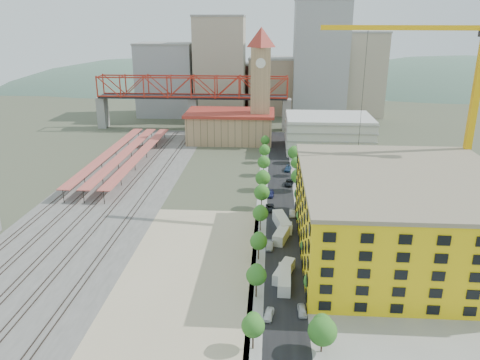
# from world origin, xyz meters

# --- Properties ---
(ground) EXTENTS (400.00, 400.00, 0.00)m
(ground) POSITION_xyz_m (0.00, 0.00, 0.00)
(ground) COLOR #474C38
(ground) RESTS_ON ground
(ballast_strip) EXTENTS (36.00, 165.00, 0.06)m
(ballast_strip) POSITION_xyz_m (-36.00, 17.50, 0.03)
(ballast_strip) COLOR #605E59
(ballast_strip) RESTS_ON ground
(dirt_lot) EXTENTS (28.00, 67.00, 0.06)m
(dirt_lot) POSITION_xyz_m (-4.00, -31.50, 0.03)
(dirt_lot) COLOR tan
(dirt_lot) RESTS_ON ground
(street_asphalt) EXTENTS (12.00, 170.00, 0.06)m
(street_asphalt) POSITION_xyz_m (16.00, 15.00, 0.03)
(street_asphalt) COLOR black
(street_asphalt) RESTS_ON ground
(sidewalk_west) EXTENTS (3.00, 170.00, 0.04)m
(sidewalk_west) POSITION_xyz_m (10.50, 15.00, 0.02)
(sidewalk_west) COLOR gray
(sidewalk_west) RESTS_ON ground
(sidewalk_east) EXTENTS (3.00, 170.00, 0.04)m
(sidewalk_east) POSITION_xyz_m (21.50, 15.00, 0.02)
(sidewalk_east) COLOR gray
(sidewalk_east) RESTS_ON ground
(construction_pad) EXTENTS (50.00, 90.00, 0.06)m
(construction_pad) POSITION_xyz_m (45.00, -20.00, 0.03)
(construction_pad) COLOR gray
(construction_pad) RESTS_ON ground
(rail_tracks) EXTENTS (26.56, 160.00, 0.18)m
(rail_tracks) POSITION_xyz_m (-37.80, 17.50, 0.15)
(rail_tracks) COLOR #382B23
(rail_tracks) RESTS_ON ground
(platform_canopies) EXTENTS (16.00, 80.00, 4.12)m
(platform_canopies) POSITION_xyz_m (-41.00, 45.00, 3.99)
(platform_canopies) COLOR #D05C50
(platform_canopies) RESTS_ON ground
(station_hall) EXTENTS (38.00, 24.00, 13.10)m
(station_hall) POSITION_xyz_m (-5.00, 82.00, 6.67)
(station_hall) COLOR tan
(station_hall) RESTS_ON ground
(clock_tower) EXTENTS (12.00, 12.00, 52.00)m
(clock_tower) POSITION_xyz_m (8.00, 79.99, 28.70)
(clock_tower) COLOR tan
(clock_tower) RESTS_ON ground
(parking_garage) EXTENTS (34.00, 26.00, 14.00)m
(parking_garage) POSITION_xyz_m (36.00, 70.00, 7.00)
(parking_garage) COLOR silver
(parking_garage) RESTS_ON ground
(truss_bridge) EXTENTS (94.00, 9.60, 25.60)m
(truss_bridge) POSITION_xyz_m (-25.00, 105.00, 18.86)
(truss_bridge) COLOR gray
(truss_bridge) RESTS_ON ground
(construction_building) EXTENTS (44.60, 50.60, 18.80)m
(construction_building) POSITION_xyz_m (42.00, -20.00, 9.41)
(construction_building) COLOR yellow
(construction_building) RESTS_ON ground
(street_trees) EXTENTS (15.40, 124.40, 8.00)m
(street_trees) POSITION_xyz_m (16.00, 5.00, 0.00)
(street_trees) COLOR #317021
(street_trees) RESTS_ON ground
(skyline) EXTENTS (133.00, 46.00, 60.00)m
(skyline) POSITION_xyz_m (7.47, 142.31, 22.81)
(skyline) COLOR #9EA0A3
(skyline) RESTS_ON ground
(distant_hills) EXTENTS (647.00, 264.00, 227.00)m
(distant_hills) POSITION_xyz_m (45.28, 260.00, -79.54)
(distant_hills) COLOR #4C6B59
(distant_hills) RESTS_ON ground
(tower_crane) EXTENTS (53.23, 8.56, 57.03)m
(tower_crane) POSITION_xyz_m (60.30, 4.21, 35.20)
(tower_crane) COLOR yellow
(tower_crane) RESTS_ON ground
(site_trailer_a) EXTENTS (2.84, 9.59, 2.60)m
(site_trailer_a) POSITION_xyz_m (16.00, -35.42, 1.30)
(site_trailer_a) COLOR silver
(site_trailer_a) RESTS_ON ground
(site_trailer_b) EXTENTS (4.99, 9.02, 2.39)m
(site_trailer_b) POSITION_xyz_m (16.00, -32.03, 1.20)
(site_trailer_b) COLOR silver
(site_trailer_b) RESTS_ON ground
(site_trailer_c) EXTENTS (5.03, 10.07, 2.66)m
(site_trailer_c) POSITION_xyz_m (16.00, -14.24, 1.33)
(site_trailer_c) COLOR silver
(site_trailer_c) RESTS_ON ground
(site_trailer_d) EXTENTS (4.94, 10.78, 2.86)m
(site_trailer_d) POSITION_xyz_m (16.00, -7.54, 1.43)
(site_trailer_d) COLOR silver
(site_trailer_d) RESTS_ON ground
(car_0) EXTENTS (2.23, 4.16, 1.34)m
(car_0) POSITION_xyz_m (13.00, -46.46, 0.67)
(car_0) COLOR white
(car_0) RESTS_ON ground
(car_1) EXTENTS (1.88, 4.68, 1.51)m
(car_1) POSITION_xyz_m (13.00, -19.51, 0.76)
(car_1) COLOR gray
(car_1) RESTS_ON ground
(car_2) EXTENTS (2.77, 5.18, 1.38)m
(car_2) POSITION_xyz_m (13.00, 3.69, 0.69)
(car_2) COLOR black
(car_2) RESTS_ON ground
(car_3) EXTENTS (2.31, 5.02, 1.42)m
(car_3) POSITION_xyz_m (13.00, 14.61, 0.71)
(car_3) COLOR navy
(car_3) RESTS_ON ground
(car_4) EXTENTS (1.73, 3.96, 1.33)m
(car_4) POSITION_xyz_m (19.00, -44.94, 0.66)
(car_4) COLOR silver
(car_4) RESTS_ON ground
(car_5) EXTENTS (1.87, 4.70, 1.52)m
(car_5) POSITION_xyz_m (19.00, 0.08, 0.76)
(car_5) COLOR #A0A0A5
(car_5) RESTS_ON ground
(car_6) EXTENTS (3.54, 6.03, 1.57)m
(car_6) POSITION_xyz_m (19.00, 25.07, 0.79)
(car_6) COLOR black
(car_6) RESTS_ON ground
(car_7) EXTENTS (3.00, 5.58, 1.54)m
(car_7) POSITION_xyz_m (19.00, 40.25, 0.77)
(car_7) COLOR navy
(car_7) RESTS_ON ground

